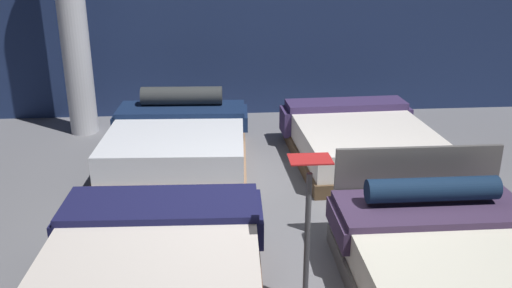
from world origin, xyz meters
TOP-DOWN VIEW (x-y plane):
  - ground_plane at (0.00, 0.00)m, footprint 18.00×18.00m
  - bed_0 at (-1.07, -0.97)m, footprint 1.61×2.08m
  - bed_1 at (1.09, -0.98)m, footprint 1.57×2.15m
  - bed_2 at (-1.05, 1.89)m, footprint 1.71×2.00m
  - bed_3 at (1.11, 1.80)m, footprint 1.67×2.00m
  - price_sign at (0.00, -0.88)m, footprint 0.28×0.24m
  - support_pillar at (-2.39, 3.13)m, footprint 0.36×0.36m

SIDE VIEW (x-z plane):
  - ground_plane at x=0.00m, z-range -0.02..0.00m
  - bed_3 at x=1.11m, z-range -0.03..0.50m
  - bed_1 at x=1.09m, z-range -0.18..0.66m
  - bed_2 at x=-1.05m, z-range -0.12..0.63m
  - bed_0 at x=-1.07m, z-range -0.02..0.56m
  - price_sign at x=0.00m, z-range -0.12..1.01m
  - support_pillar at x=-2.39m, z-range 0.00..3.50m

